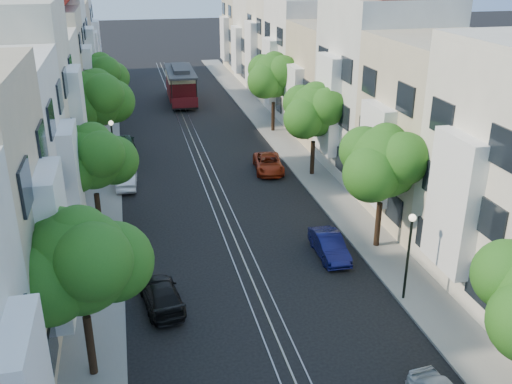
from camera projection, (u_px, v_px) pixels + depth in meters
ground at (196, 148)px, 46.11m from camera, size 200.00×200.00×0.00m
sidewalk_east at (282, 141)px, 47.59m from camera, size 2.50×80.00×0.12m
sidewalk_west at (104, 153)px, 44.59m from camera, size 2.50×80.00×0.12m
rail_left at (189, 148)px, 45.99m from camera, size 0.06×80.00×0.02m
rail_slot at (196, 148)px, 46.11m from camera, size 0.06×80.00×0.02m
rail_right at (203, 147)px, 46.22m from camera, size 0.06×80.00×0.02m
lane_line at (196, 148)px, 46.11m from camera, size 0.08×80.00×0.01m
townhouses_east at (338, 77)px, 46.49m from camera, size 7.75×72.00×12.00m
townhouses_west at (32, 93)px, 41.61m from camera, size 7.75×72.00×11.76m
tree_e_b at (385, 164)px, 28.69m from camera, size 4.93×4.08×6.68m
tree_e_c at (315, 112)px, 38.62m from camera, size 4.84×3.99×6.52m
tree_e_d at (274, 76)px, 48.41m from camera, size 5.01×4.16×6.85m
tree_w_a at (81, 264)px, 19.41m from camera, size 4.93×4.08×6.68m
tree_w_b at (94, 159)px, 30.33m from camera, size 4.72×3.87×6.27m
tree_w_c at (98, 99)px, 39.96m from camera, size 5.13×4.28×7.09m
tree_w_d at (101, 76)px, 50.02m from camera, size 4.84×3.99×6.52m
lamp_east at (409, 244)px, 24.74m from camera, size 0.32×0.32×4.16m
lamp_west at (113, 141)px, 38.31m from camera, size 0.32×0.32×4.16m
cable_car at (181, 83)px, 59.46m from camera, size 2.97×8.96×3.42m
parked_car_e_mid at (329, 246)px, 29.37m from camera, size 1.34×3.67×1.20m
parked_car_e_far at (268, 163)px, 40.95m from camera, size 2.41×4.38×1.16m
parked_car_w_near at (161, 295)px, 25.19m from camera, size 2.10×4.07×1.13m
parked_car_w_mid at (127, 179)px, 38.15m from camera, size 1.46×3.67×1.19m
parked_car_w_far at (125, 143)px, 45.18m from camera, size 1.75×3.98×1.33m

